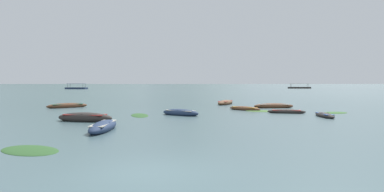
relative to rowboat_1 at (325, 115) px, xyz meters
name	(u,v)px	position (x,y,z in m)	size (l,w,h in m)	color
ground_plane	(185,84)	(-11.36, 1484.97, -0.13)	(6000.00, 6000.00, 0.00)	#476066
mountain_1	(69,45)	(-919.25, 2559.52, 296.35)	(2078.44, 2078.44, 592.97)	#56665B
mountain_2	(190,51)	(24.55, 2445.51, 246.15)	(1250.87, 1250.87, 492.55)	slate
mountain_3	(323,57)	(939.91, 2218.89, 183.71)	(1488.85, 1488.85, 367.67)	slate
rowboat_1	(325,115)	(0.00, 0.00, 0.00)	(0.95, 3.14, 0.40)	#2D2826
rowboat_3	(103,127)	(-14.80, -6.55, 0.06)	(1.08, 4.25, 0.61)	navy
rowboat_4	(245,109)	(-4.85, 6.31, 0.01)	(3.07, 3.17, 0.45)	brown
rowboat_5	(85,118)	(-17.06, -2.35, 0.10)	(4.04, 2.08, 0.73)	#2D2826
rowboat_6	(180,113)	(-10.78, 1.60, 0.06)	(3.37, 2.88, 0.61)	navy
rowboat_7	(225,103)	(-5.62, 14.77, 0.07)	(2.91, 4.53, 0.64)	brown
rowboat_8	(67,106)	(-22.58, 9.81, 0.06)	(3.88, 3.36, 0.59)	brown
rowboat_9	(274,106)	(-1.37, 9.07, 0.05)	(4.21, 1.45, 0.59)	brown
rowboat_10	(286,112)	(-1.90, 3.13, 0.00)	(3.24, 1.47, 0.41)	#2D2826
ferry_0	(76,88)	(-56.61, 115.60, 0.32)	(9.28, 4.33, 2.54)	navy
ferry_1	(299,88)	(43.71, 130.25, 0.32)	(10.58, 4.48, 2.54)	#2D2826
weed_patch_0	(262,111)	(-3.51, 5.02, -0.13)	(3.01, 1.77, 0.14)	#477033
weed_patch_3	(30,150)	(-16.22, -11.86, -0.13)	(2.71, 1.64, 0.14)	#2D5628
weed_patch_4	(334,113)	(2.21, 3.23, -0.13)	(1.60, 2.58, 0.14)	#38662D
weed_patch_5	(140,115)	(-13.96, 1.36, -0.13)	(3.48, 1.31, 0.14)	#2D5628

